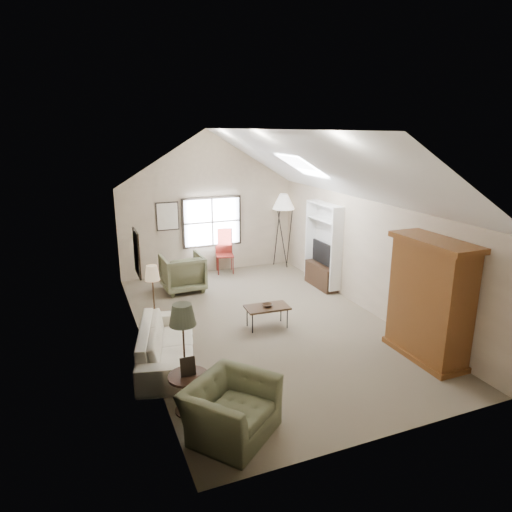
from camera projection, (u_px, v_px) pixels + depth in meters
name	position (u px, v px, depth m)	size (l,w,h in m)	color
room_shell	(264.00, 172.00, 8.82)	(5.01, 8.01, 4.00)	#746953
window	(212.00, 222.00, 12.87)	(1.72, 0.08, 1.42)	black
skylight	(302.00, 165.00, 10.09)	(0.80, 1.20, 0.52)	white
wall_art	(153.00, 233.00, 10.28)	(1.97, 3.71, 0.88)	black
armoire	(430.00, 300.00, 8.04)	(0.60, 1.50, 2.20)	brown
tv_alcove	(323.00, 244.00, 11.65)	(0.32, 1.30, 2.10)	white
media_console	(321.00, 276.00, 11.88)	(0.34, 1.18, 0.60)	#382316
tv_panel	(322.00, 253.00, 11.71)	(0.05, 0.90, 0.55)	black
sofa	(167.00, 344.00, 8.07)	(2.36, 0.92, 0.69)	beige
armchair_near	(231.00, 409.00, 6.15)	(1.16, 1.02, 0.76)	#51593E
armchair_far	(183.00, 273.00, 11.58)	(1.00, 1.03, 0.94)	#5C6043
coffee_table	(267.00, 317.00, 9.49)	(0.90, 0.50, 0.46)	#332014
bowl	(267.00, 305.00, 9.42)	(0.22, 0.22, 0.05)	#392617
side_table	(189.00, 393.00, 6.66)	(0.59, 0.59, 0.59)	#362216
side_chair	(225.00, 252.00, 12.96)	(0.48, 0.48, 1.24)	maroon
tripod_lamp	(283.00, 230.00, 13.49)	(0.64, 0.64, 2.20)	white
dark_lamp	(184.00, 355.00, 6.69)	(0.39, 0.39, 1.65)	#2B2E20
tan_lamp	(154.00, 300.00, 9.03)	(0.30, 0.30, 1.48)	tan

